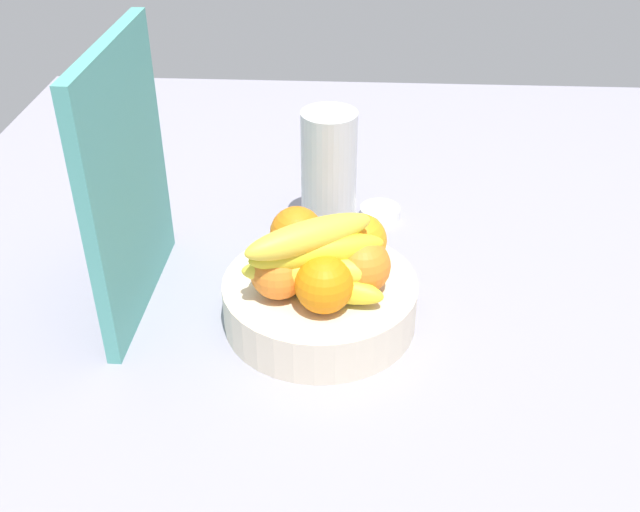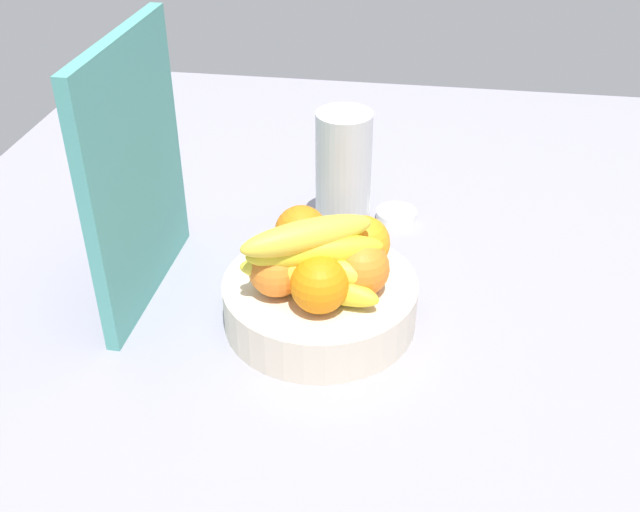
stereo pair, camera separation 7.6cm
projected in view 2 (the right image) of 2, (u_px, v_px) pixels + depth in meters
The scene contains 11 objects.
ground_plane at pixel (339, 337), 99.74cm from camera, with size 180.00×140.00×3.00cm, color gray.
fruit_bowl at pixel (320, 301), 98.61cm from camera, with size 25.39×25.39×6.28cm, color beige.
orange_front_left at pixel (363, 243), 98.02cm from camera, with size 7.18×7.18×7.18cm, color orange.
orange_front_right at pixel (301, 232), 100.26cm from camera, with size 7.18×7.18×7.18cm, color orange.
orange_center at pixel (277, 269), 93.02cm from camera, with size 7.18×7.18×7.18cm, color orange.
orange_back_left at pixel (319, 285), 90.20cm from camera, with size 7.18×7.18×7.18cm, color orange.
orange_back_right at pixel (361, 270), 92.71cm from camera, with size 7.18×7.18×7.18cm, color orange.
banana_bunch at pixel (312, 260), 91.49cm from camera, with size 12.35×18.16×10.60cm.
cutting_board at pixel (135, 174), 96.63cm from camera, with size 28.00×1.80×36.00cm, color teal.
thermos_tumbler at pixel (343, 175), 113.67cm from camera, with size 8.45×8.45×19.99cm, color silver.
jar_lid at pixel (396, 215), 121.60cm from camera, with size 6.53×6.53×1.66cm, color white.
Camera 2 is at (-76.56, -9.10, 62.73)cm, focal length 42.12 mm.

